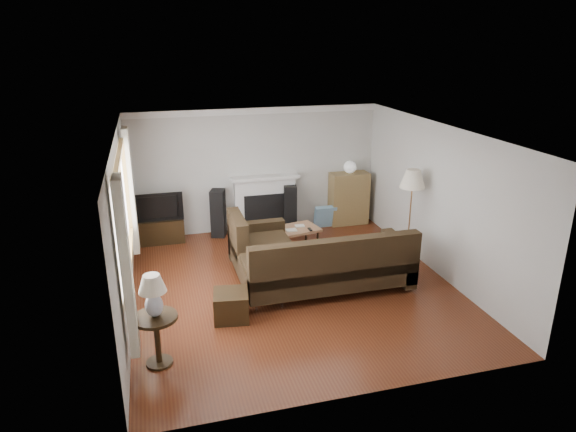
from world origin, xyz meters
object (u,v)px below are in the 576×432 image
object	(u,v)px
sectional_sofa	(327,262)
side_table	(157,340)
tv_stand	(159,230)
floor_lamp	(410,217)
coffee_table	(290,239)
bookshelf	(349,198)

from	to	relation	value
sectional_sofa	side_table	bearing A→B (deg)	-153.23
tv_stand	side_table	size ratio (longest dim) A/B	1.41
tv_stand	floor_lamp	size ratio (longest dim) A/B	0.56
coffee_table	floor_lamp	world-z (taller)	floor_lamp
bookshelf	floor_lamp	bearing A→B (deg)	-82.93
side_table	sectional_sofa	bearing A→B (deg)	26.77
tv_stand	bookshelf	bearing A→B (deg)	0.41
bookshelf	side_table	size ratio (longest dim) A/B	1.67
sectional_sofa	coffee_table	xyz separation A→B (m)	(-0.14, 1.67, -0.26)
bookshelf	side_table	world-z (taller)	bookshelf
tv_stand	bookshelf	distance (m)	3.96
sectional_sofa	floor_lamp	bearing A→B (deg)	19.16
side_table	floor_lamp	bearing A→B (deg)	23.88
tv_stand	bookshelf	xyz separation A→B (m)	(3.94, 0.03, 0.32)
bookshelf	side_table	bearing A→B (deg)	-135.08
bookshelf	floor_lamp	xyz separation A→B (m)	(0.27, -2.15, 0.29)
tv_stand	coffee_table	world-z (taller)	tv_stand
bookshelf	coffee_table	size ratio (longest dim) A/B	1.03
tv_stand	floor_lamp	distance (m)	4.75
tv_stand	sectional_sofa	xyz separation A→B (m)	(2.49, -2.72, 0.23)
floor_lamp	side_table	distance (m)	4.80
tv_stand	coffee_table	bearing A→B (deg)	-23.98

